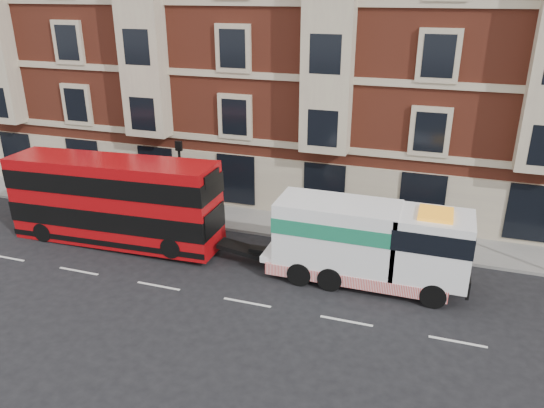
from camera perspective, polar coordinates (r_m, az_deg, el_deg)
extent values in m
plane|color=black|center=(21.52, -2.68, -10.55)|extent=(120.00, 120.00, 0.00)
cube|color=slate|center=(27.75, 2.86, -2.44)|extent=(90.00, 3.00, 0.15)
cube|color=brown|center=(32.53, 7.84, 17.37)|extent=(45.00, 12.00, 18.00)
cylinder|color=black|center=(27.94, -9.73, 2.04)|extent=(0.14, 0.14, 4.00)
cube|color=black|center=(27.30, -10.01, 6.18)|extent=(0.35, 0.15, 0.50)
cube|color=#AA090D|center=(26.46, -16.65, 0.33)|extent=(10.45, 2.33, 4.11)
cube|color=black|center=(26.69, -16.51, -0.88)|extent=(10.49, 2.39, 0.98)
cube|color=black|center=(26.10, -16.91, 2.52)|extent=(10.49, 2.39, 0.93)
cylinder|color=black|center=(28.48, -23.37, -2.78)|extent=(0.97, 0.30, 0.97)
cylinder|color=black|center=(29.92, -20.78, -1.20)|extent=(0.97, 0.30, 0.97)
cylinder|color=black|center=(24.44, -10.78, -4.63)|extent=(0.97, 0.30, 0.97)
cylinder|color=black|center=(26.10, -8.58, -2.67)|extent=(0.97, 0.30, 0.97)
cube|color=white|center=(22.79, 9.65, -6.28)|extent=(8.40, 2.15, 0.28)
cube|color=white|center=(22.08, 16.80, -4.40)|extent=(2.99, 2.33, 2.71)
cube|color=white|center=(22.38, 7.03, -3.06)|extent=(5.04, 2.33, 2.71)
cube|color=#1A7754|center=(22.19, 7.09, -1.97)|extent=(5.09, 2.37, 0.65)
cube|color=red|center=(22.96, 9.14, -6.94)|extent=(7.47, 2.39, 0.51)
cylinder|color=black|center=(21.90, 16.94, -9.39)|extent=(1.03, 0.33, 1.03)
cylinder|color=black|center=(23.74, 17.18, -6.82)|extent=(1.03, 0.33, 1.03)
cylinder|color=black|center=(22.22, 6.26, -7.98)|extent=(1.03, 0.37, 1.03)
cylinder|color=black|center=(24.04, 7.37, -5.55)|extent=(1.03, 0.37, 1.03)
cylinder|color=black|center=(22.48, 2.99, -7.48)|extent=(1.03, 0.37, 1.03)
cylinder|color=black|center=(24.27, 4.34, -5.13)|extent=(1.03, 0.37, 1.03)
imported|color=black|center=(29.63, -10.07, 0.68)|extent=(0.66, 0.53, 1.57)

